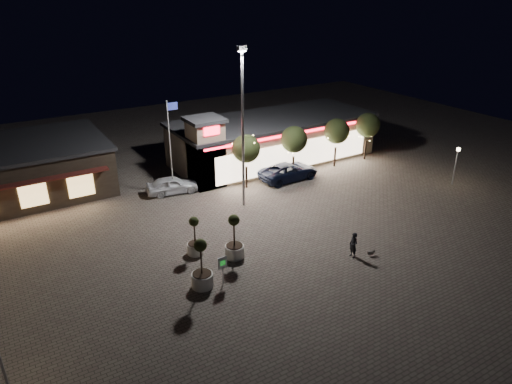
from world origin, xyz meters
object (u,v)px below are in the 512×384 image
pickup_truck (289,171)px  valet_sign (223,265)px  pedestrian (353,245)px  planter_mid (202,272)px  planter_left (195,242)px  white_sedan (172,185)px

pickup_truck → valet_sign: size_ratio=3.13×
pedestrian → planter_mid: 9.97m
planter_left → white_sedan: bearing=76.6°
pickup_truck → valet_sign: 16.87m
white_sedan → planter_mid: (-3.54, -13.49, 0.23)m
planter_left → valet_sign: planter_left is taller
white_sedan → planter_mid: bearing=175.5°
pickup_truck → planter_left: (-12.60, -7.34, 0.05)m
planter_left → planter_mid: size_ratio=0.86×
pedestrian → valet_sign: (-8.55, 1.81, 0.38)m
planter_mid → valet_sign: (1.18, -0.34, 0.28)m
white_sedan → planter_mid: size_ratio=1.38×
planter_mid → white_sedan: bearing=75.3°
planter_left → planter_mid: (-1.17, -3.54, 0.14)m
pedestrian → valet_sign: 8.75m
valet_sign → white_sedan: bearing=80.3°
pickup_truck → white_sedan: size_ratio=1.29×
planter_mid → pickup_truck: bearing=38.3°
pedestrian → planter_left: 10.28m
valet_sign → pedestrian: bearing=-12.0°
white_sedan → valet_sign: valet_sign is taller
white_sedan → planter_mid: 13.95m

